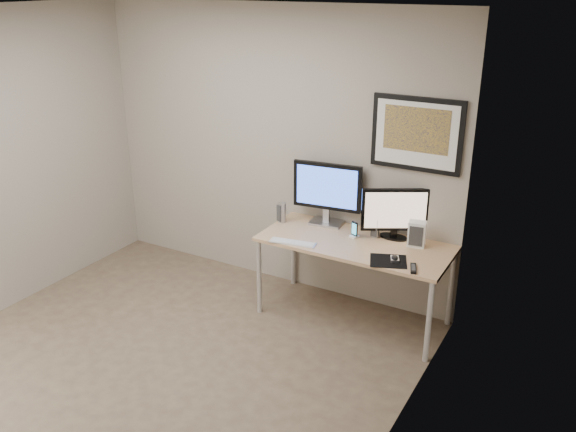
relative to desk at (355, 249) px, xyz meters
name	(u,v)px	position (x,y,z in m)	size (l,w,h in m)	color
floor	(163,364)	(-1.00, -1.35, -0.66)	(3.60, 3.60, 0.00)	brown
room	(186,145)	(-1.00, -0.90, 0.98)	(3.60, 3.60, 3.60)	white
desk	(355,249)	(0.00, 0.00, 0.00)	(1.60, 0.70, 0.73)	#A58650
framed_art	(417,134)	(0.35, 0.33, 0.96)	(0.75, 0.04, 0.60)	black
monitor_large	(327,191)	(-0.39, 0.24, 0.38)	(0.62, 0.23, 0.56)	#A9A9AE
monitor_tv	(395,212)	(0.25, 0.23, 0.30)	(0.51, 0.31, 0.44)	black
speaker_left	(282,212)	(-0.75, 0.08, 0.16)	(0.07, 0.07, 0.18)	#A9A9AE
speaker_right	(375,227)	(0.10, 0.18, 0.16)	(0.07, 0.07, 0.18)	#A9A9AE
phone_dock	(355,230)	(-0.05, 0.08, 0.14)	(0.07, 0.07, 0.14)	black
keyboard	(293,242)	(-0.44, -0.28, 0.07)	(0.39, 0.10, 0.01)	silver
mousepad	(388,261)	(0.37, -0.21, 0.07)	(0.28, 0.25, 0.00)	black
mouse	(395,258)	(0.41, -0.18, 0.09)	(0.06, 0.10, 0.03)	black
remote	(413,268)	(0.59, -0.26, 0.08)	(0.04, 0.17, 0.02)	black
fan_unit	(417,234)	(0.47, 0.17, 0.17)	(0.14, 0.10, 0.21)	white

